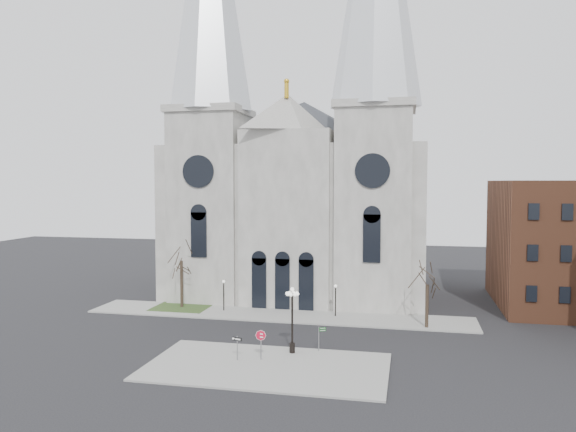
% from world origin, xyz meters
% --- Properties ---
extents(ground, '(160.00, 160.00, 0.00)m').
position_xyz_m(ground, '(0.00, 0.00, 0.00)').
color(ground, black).
rests_on(ground, ground).
extents(sidewalk_near, '(18.00, 10.00, 0.14)m').
position_xyz_m(sidewalk_near, '(3.00, -5.00, 0.07)').
color(sidewalk_near, gray).
rests_on(sidewalk_near, ground).
extents(sidewalk_far, '(40.00, 6.00, 0.14)m').
position_xyz_m(sidewalk_far, '(0.00, 11.00, 0.07)').
color(sidewalk_far, gray).
rests_on(sidewalk_far, ground).
extents(grass_patch, '(6.00, 5.00, 0.18)m').
position_xyz_m(grass_patch, '(-11.00, 12.00, 0.09)').
color(grass_patch, '#30481F').
rests_on(grass_patch, ground).
extents(cathedral, '(33.00, 26.66, 54.00)m').
position_xyz_m(cathedral, '(0.00, 22.86, 18.48)').
color(cathedral, gray).
rests_on(cathedral, ground).
extents(bg_building_brick, '(14.00, 18.00, 14.00)m').
position_xyz_m(bg_building_brick, '(30.00, 22.00, 7.00)').
color(bg_building_brick, brown).
rests_on(bg_building_brick, ground).
extents(tree_left, '(3.20, 3.20, 7.50)m').
position_xyz_m(tree_left, '(-11.00, 12.00, 5.58)').
color(tree_left, black).
rests_on(tree_left, ground).
extents(tree_right, '(3.20, 3.20, 6.00)m').
position_xyz_m(tree_right, '(15.00, 9.00, 4.47)').
color(tree_right, black).
rests_on(tree_right, ground).
extents(ped_lamp_left, '(0.32, 0.32, 3.26)m').
position_xyz_m(ped_lamp_left, '(-6.00, 11.50, 2.33)').
color(ped_lamp_left, black).
rests_on(ped_lamp_left, sidewalk_far).
extents(ped_lamp_right, '(0.32, 0.32, 3.26)m').
position_xyz_m(ped_lamp_right, '(6.00, 11.50, 2.33)').
color(ped_lamp_right, black).
rests_on(ped_lamp_right, sidewalk_far).
extents(stop_sign, '(0.80, 0.27, 2.31)m').
position_xyz_m(stop_sign, '(2.19, -3.66, 1.80)').
color(stop_sign, slate).
rests_on(stop_sign, sidewalk_near).
extents(globe_lamp, '(1.18, 1.18, 5.32)m').
position_xyz_m(globe_lamp, '(4.21, -1.49, 3.48)').
color(globe_lamp, black).
rests_on(globe_lamp, sidewalk_near).
extents(one_way_sign, '(0.81, 0.24, 1.88)m').
position_xyz_m(one_way_sign, '(0.46, -4.22, 1.44)').
color(one_way_sign, slate).
rests_on(one_way_sign, sidewalk_near).
extents(street_name_sign, '(0.59, 0.29, 1.98)m').
position_xyz_m(street_name_sign, '(6.28, -0.47, 1.33)').
color(street_name_sign, slate).
rests_on(street_name_sign, sidewalk_near).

